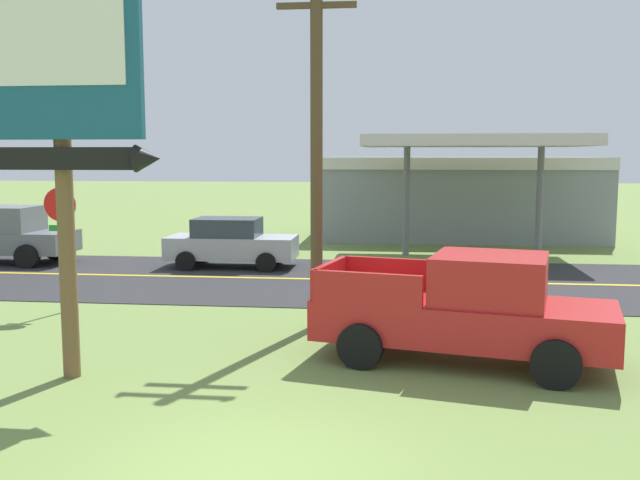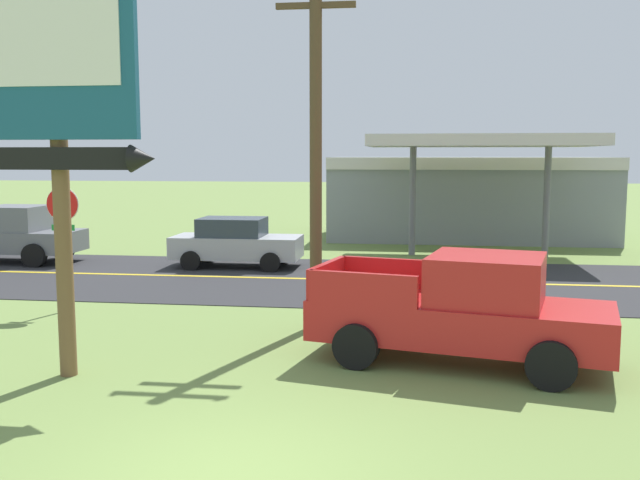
% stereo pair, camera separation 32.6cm
% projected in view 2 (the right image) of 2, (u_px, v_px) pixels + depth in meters
% --- Properties ---
extents(ground_plane, '(180.00, 180.00, 0.00)m').
position_uv_depth(ground_plane, '(227.00, 476.00, 8.17)').
color(ground_plane, olive).
extents(road_asphalt, '(140.00, 8.00, 0.02)m').
position_uv_depth(road_asphalt, '(343.00, 280.00, 20.96)').
color(road_asphalt, '#2B2B2D').
rests_on(road_asphalt, ground).
extents(road_centre_line, '(126.00, 0.20, 0.01)m').
position_uv_depth(road_centre_line, '(343.00, 280.00, 20.96)').
color(road_centre_line, gold).
rests_on(road_centre_line, road_asphalt).
extents(motel_sign, '(3.12, 0.54, 6.68)m').
position_uv_depth(motel_sign, '(56.00, 102.00, 11.26)').
color(motel_sign, brown).
rests_on(motel_sign, ground).
extents(stop_sign, '(0.80, 0.08, 2.95)m').
position_uv_depth(stop_sign, '(63.00, 226.00, 16.59)').
color(stop_sign, slate).
rests_on(stop_sign, ground).
extents(utility_pole, '(1.84, 0.26, 8.04)m').
position_uv_depth(utility_pole, '(316.00, 126.00, 14.80)').
color(utility_pole, brown).
rests_on(utility_pole, ground).
extents(gas_station, '(12.00, 11.50, 4.40)m').
position_uv_depth(gas_station, '(468.00, 195.00, 31.36)').
color(gas_station, gray).
rests_on(gas_station, ground).
extents(pickup_red_parked_on_lawn, '(5.51, 3.08, 1.96)m').
position_uv_depth(pickup_red_parked_on_lawn, '(463.00, 310.00, 12.51)').
color(pickup_red_parked_on_lawn, red).
rests_on(pickup_red_parked_on_lawn, ground).
extents(pickup_grey_on_road, '(5.20, 2.24, 1.96)m').
position_uv_depth(pickup_grey_on_road, '(7.00, 235.00, 24.40)').
color(pickup_grey_on_road, slate).
rests_on(pickup_grey_on_road, ground).
extents(car_silver_near_lane, '(4.20, 2.00, 1.64)m').
position_uv_depth(car_silver_near_lane, '(236.00, 242.00, 23.33)').
color(car_silver_near_lane, '#A8AAAF').
rests_on(car_silver_near_lane, ground).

